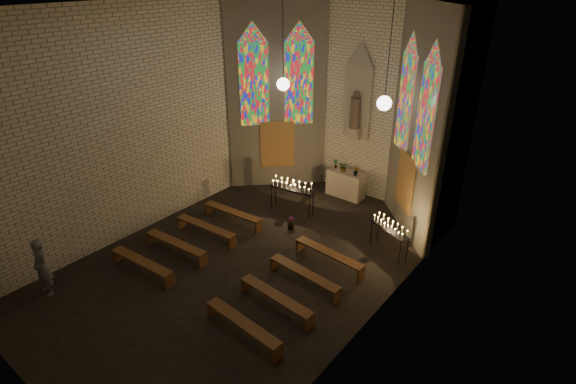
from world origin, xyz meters
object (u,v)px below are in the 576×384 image
object	(u,v)px
aisle_flower_pot	(291,223)
votive_stand_left	(292,187)
visitor	(42,268)
altar	(346,184)
votive_stand_right	(390,227)

from	to	relation	value
aisle_flower_pot	votive_stand_left	bearing A→B (deg)	126.42
votive_stand_left	visitor	world-z (taller)	visitor
altar	votive_stand_left	bearing A→B (deg)	-110.19
votive_stand_right	aisle_flower_pot	bearing A→B (deg)	-143.31
aisle_flower_pot	votive_stand_right	size ratio (longest dim) A/B	0.30
visitor	votive_stand_left	bearing A→B (deg)	72.30
votive_stand_left	votive_stand_right	distance (m)	3.82
votive_stand_right	visitor	size ratio (longest dim) A/B	0.88
altar	votive_stand_right	world-z (taller)	votive_stand_right
altar	visitor	world-z (taller)	visitor
altar	aisle_flower_pot	xyz separation A→B (m)	(-0.13, -3.16, -0.28)
altar	votive_stand_left	xyz separation A→B (m)	(-0.82, -2.23, 0.49)
votive_stand_left	votive_stand_right	bearing A→B (deg)	-13.17
visitor	aisle_flower_pot	bearing A→B (deg)	64.83
votive_stand_left	votive_stand_right	world-z (taller)	votive_stand_left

